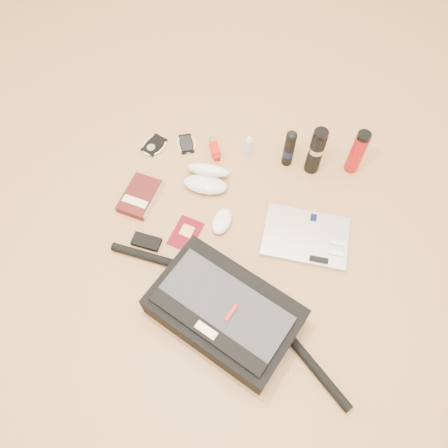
# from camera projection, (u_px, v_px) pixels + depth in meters

# --- Properties ---
(ground) EXTENTS (4.00, 4.00, 0.00)m
(ground) POSITION_uv_depth(u_px,v_px,m) (227.00, 250.00, 1.68)
(ground) COLOR #A87746
(ground) RESTS_ON ground
(messenger_bag) EXTENTS (0.93, 0.51, 0.14)m
(messenger_bag) POSITION_uv_depth(u_px,v_px,m) (224.00, 311.00, 1.50)
(messenger_bag) COLOR black
(messenger_bag) RESTS_ON ground
(laptop) EXTENTS (0.33, 0.23, 0.03)m
(laptop) POSITION_uv_depth(u_px,v_px,m) (306.00, 237.00, 1.69)
(laptop) COLOR #B9B9BC
(laptop) RESTS_ON ground
(book) EXTENTS (0.15, 0.21, 0.03)m
(book) POSITION_uv_depth(u_px,v_px,m) (140.00, 196.00, 1.78)
(book) COLOR #401010
(book) RESTS_ON ground
(passport) EXTENTS (0.13, 0.16, 0.01)m
(passport) POSITION_uv_depth(u_px,v_px,m) (186.00, 233.00, 1.71)
(passport) COLOR #54040E
(passport) RESTS_ON ground
(mouse) EXTENTS (0.09, 0.13, 0.04)m
(mouse) POSITION_uv_depth(u_px,v_px,m) (222.00, 221.00, 1.72)
(mouse) COLOR silver
(mouse) RESTS_ON ground
(sunglasses_case) EXTENTS (0.18, 0.15, 0.10)m
(sunglasses_case) POSITION_uv_depth(u_px,v_px,m) (207.00, 177.00, 1.80)
(sunglasses_case) COLOR silver
(sunglasses_case) RESTS_ON ground
(ipod) EXTENTS (0.12, 0.13, 0.01)m
(ipod) POSITION_uv_depth(u_px,v_px,m) (154.00, 145.00, 1.91)
(ipod) COLOR black
(ipod) RESTS_ON ground
(phone) EXTENTS (0.11, 0.12, 0.01)m
(phone) POSITION_uv_depth(u_px,v_px,m) (186.00, 144.00, 1.92)
(phone) COLOR black
(phone) RESTS_ON ground
(inhaler) EXTENTS (0.07, 0.12, 0.03)m
(inhaler) POSITION_uv_depth(u_px,v_px,m) (215.00, 149.00, 1.89)
(inhaler) COLOR #BA1906
(inhaler) RESTS_ON ground
(spray_bottle) EXTENTS (0.03, 0.03, 0.10)m
(spray_bottle) POSITION_uv_depth(u_px,v_px,m) (249.00, 146.00, 1.86)
(spray_bottle) COLOR #ADCEE3
(spray_bottle) RESTS_ON ground
(aerosol_can) EXTENTS (0.05, 0.05, 0.19)m
(aerosol_can) POSITION_uv_depth(u_px,v_px,m) (289.00, 148.00, 1.79)
(aerosol_can) COLOR black
(aerosol_can) RESTS_ON ground
(thermos_black) EXTENTS (0.07, 0.07, 0.24)m
(thermos_black) POSITION_uv_depth(u_px,v_px,m) (316.00, 151.00, 1.76)
(thermos_black) COLOR black
(thermos_black) RESTS_ON ground
(thermos_red) EXTENTS (0.08, 0.08, 0.22)m
(thermos_red) POSITION_uv_depth(u_px,v_px,m) (357.00, 152.00, 1.77)
(thermos_red) COLOR #A81016
(thermos_red) RESTS_ON ground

